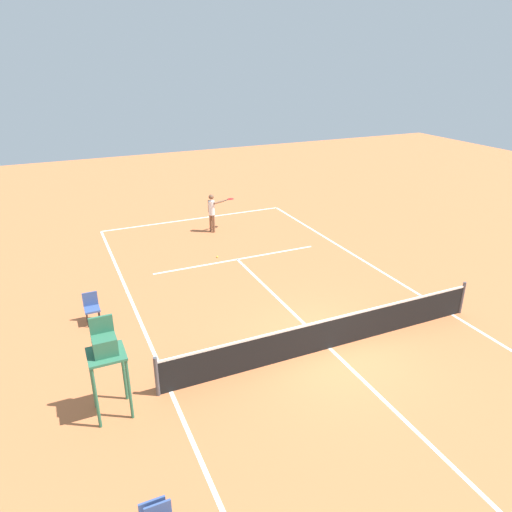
{
  "coord_description": "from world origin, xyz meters",
  "views": [
    {
      "loc": [
        6.45,
        9.35,
        7.53
      ],
      "look_at": [
        -0.05,
        -5.11,
        0.8
      ],
      "focal_mm": 33.35,
      "sensor_mm": 36.0,
      "label": 1
    }
  ],
  "objects_px": {
    "courtside_chair_mid": "(92,307)",
    "player_serving": "(213,209)",
    "tennis_ball": "(217,257)",
    "umpire_chair": "(106,353)"
  },
  "relations": [
    {
      "from": "courtside_chair_mid",
      "to": "player_serving",
      "type": "bearing_deg",
      "value": -134.55
    },
    {
      "from": "player_serving",
      "to": "tennis_ball",
      "type": "height_order",
      "value": "player_serving"
    },
    {
      "from": "umpire_chair",
      "to": "player_serving",
      "type": "bearing_deg",
      "value": -120.24
    },
    {
      "from": "tennis_ball",
      "to": "umpire_chair",
      "type": "relative_size",
      "value": 0.03
    },
    {
      "from": "tennis_ball",
      "to": "umpire_chair",
      "type": "xyz_separation_m",
      "value": [
        5.2,
        7.48,
        1.57
      ]
    },
    {
      "from": "player_serving",
      "to": "tennis_ball",
      "type": "bearing_deg",
      "value": -37.32
    },
    {
      "from": "tennis_ball",
      "to": "courtside_chair_mid",
      "type": "relative_size",
      "value": 0.07
    },
    {
      "from": "player_serving",
      "to": "tennis_ball",
      "type": "xyz_separation_m",
      "value": [
        0.9,
        2.98,
        -1.02
      ]
    },
    {
      "from": "player_serving",
      "to": "courtside_chair_mid",
      "type": "distance_m",
      "value": 8.63
    },
    {
      "from": "tennis_ball",
      "to": "courtside_chair_mid",
      "type": "xyz_separation_m",
      "value": [
        5.14,
        3.16,
        0.5
      ]
    }
  ]
}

